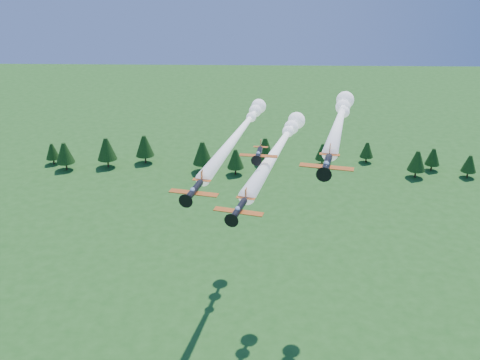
{
  "coord_description": "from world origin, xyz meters",
  "views": [
    {
      "loc": [
        -0.47,
        -76.69,
        77.78
      ],
      "look_at": [
        -2.61,
        0.0,
        43.9
      ],
      "focal_mm": 40.0,
      "sensor_mm": 36.0,
      "label": 1
    }
  ],
  "objects_px": {
    "plane_lead": "(280,145)",
    "plane_slot": "(259,153)",
    "plane_left": "(240,131)",
    "plane_right": "(340,119)"
  },
  "relations": [
    {
      "from": "plane_left",
      "to": "plane_slot",
      "type": "bearing_deg",
      "value": -69.46
    },
    {
      "from": "plane_lead",
      "to": "plane_slot",
      "type": "relative_size",
      "value": 6.86
    },
    {
      "from": "plane_lead",
      "to": "plane_right",
      "type": "distance_m",
      "value": 12.41
    },
    {
      "from": "plane_left",
      "to": "plane_slot",
      "type": "height_order",
      "value": "plane_slot"
    },
    {
      "from": "plane_slot",
      "to": "plane_left",
      "type": "bearing_deg",
      "value": 104.73
    },
    {
      "from": "plane_left",
      "to": "plane_slot",
      "type": "xyz_separation_m",
      "value": [
        3.8,
        -26.51,
        4.89
      ]
    },
    {
      "from": "plane_left",
      "to": "plane_slot",
      "type": "relative_size",
      "value": 8.08
    },
    {
      "from": "plane_right",
      "to": "plane_slot",
      "type": "relative_size",
      "value": 5.9
    },
    {
      "from": "plane_lead",
      "to": "plane_slot",
      "type": "bearing_deg",
      "value": -95.79
    },
    {
      "from": "plane_lead",
      "to": "plane_slot",
      "type": "xyz_separation_m",
      "value": [
        -4.09,
        -11.04,
        2.48
      ]
    }
  ]
}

